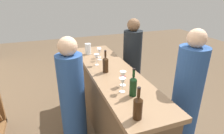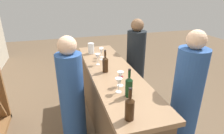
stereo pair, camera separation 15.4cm
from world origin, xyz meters
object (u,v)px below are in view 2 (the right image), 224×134
wine_bottle_leftmost_amber_brown (130,108)px  wine_glass_near_left (101,50)px  wine_glass_near_right (101,52)px  wine_bottle_second_left_dark_green (129,86)px  person_right_guest (72,97)px  person_center_guest (185,104)px  person_left_guest (135,65)px  wine_glass_near_center (120,76)px  wine_bottle_center_amber_brown (105,64)px  wine_glass_far_center (98,57)px  wine_glass_far_left (119,82)px  water_pitcher (91,48)px

wine_bottle_leftmost_amber_brown → wine_glass_near_left: wine_bottle_leftmost_amber_brown is taller
wine_glass_near_right → wine_bottle_second_left_dark_green: bearing=-179.1°
person_right_guest → wine_bottle_second_left_dark_green: bearing=-58.0°
person_center_guest → person_left_guest: bearing=-69.6°
wine_bottle_second_left_dark_green → wine_glass_near_center: size_ratio=1.74×
wine_bottle_center_amber_brown → person_left_guest: person_left_guest is taller
person_center_guest → person_right_guest: size_ratio=1.08×
wine_glass_far_center → person_center_guest: 1.27m
wine_bottle_second_left_dark_green → person_left_guest: 1.55m
wine_glass_far_left → water_pitcher: 1.32m
wine_bottle_second_left_dark_green → person_center_guest: (0.00, -0.70, -0.34)m
wine_glass_near_right → wine_glass_near_center: bearing=-179.5°
wine_glass_near_right → person_center_guest: 1.35m
wine_glass_near_right → person_right_guest: 0.80m
wine_bottle_second_left_dark_green → wine_bottle_center_amber_brown: bearing=6.7°
wine_glass_far_left → person_right_guest: (0.53, 0.45, -0.40)m
wine_bottle_second_left_dark_green → wine_glass_near_right: bearing=0.9°
wine_bottle_leftmost_amber_brown → water_pitcher: size_ratio=1.66×
wine_bottle_center_amber_brown → wine_glass_far_left: 0.53m
wine_glass_near_left → wine_glass_far_left: wine_glass_far_left is taller
wine_glass_near_right → water_pitcher: size_ratio=0.98×
wine_glass_far_center → person_left_guest: 0.97m
wine_bottle_center_amber_brown → wine_glass_near_left: (0.57, -0.08, 0.00)m
wine_glass_far_center → person_left_guest: person_left_guest is taller
wine_bottle_center_amber_brown → wine_glass_far_center: wine_bottle_center_amber_brown is taller
wine_bottle_center_amber_brown → person_center_guest: 1.06m
wine_glass_far_left → person_center_guest: (-0.10, -0.77, -0.35)m
wine_bottle_second_left_dark_green → person_center_guest: bearing=-89.8°
person_left_guest → wine_bottle_leftmost_amber_brown: bearing=82.1°
person_center_guest → wine_glass_near_center: bearing=0.8°
wine_glass_near_center → wine_glass_far_center: (0.68, 0.10, 0.00)m
wine_glass_far_center → person_center_guest: size_ratio=0.10×
wine_glass_near_left → wine_glass_far_center: size_ratio=0.98×
person_center_guest → person_right_guest: (0.62, 1.22, -0.05)m
wine_glass_near_center → wine_bottle_second_left_dark_green: bearing=-177.6°
wine_bottle_leftmost_amber_brown → wine_glass_far_left: 0.44m
wine_glass_near_center → water_pitcher: water_pitcher is taller
wine_glass_near_right → person_left_guest: 0.82m
water_pitcher → wine_glass_near_right: bearing=-163.8°
wine_glass_near_center → wine_glass_near_right: wine_glass_near_right is taller
wine_glass_far_center → water_pitcher: bearing=0.1°
wine_bottle_leftmost_amber_brown → wine_bottle_center_amber_brown: size_ratio=0.99×
person_center_guest → wine_glass_near_right: bearing=-38.0°
wine_glass_far_left → person_right_guest: 0.80m
wine_bottle_second_left_dark_green → wine_bottle_center_amber_brown: wine_bottle_second_left_dark_green is taller
wine_glass_near_right → person_center_guest: (-1.09, -0.72, -0.35)m
wine_glass_near_right → wine_glass_far_left: (-0.99, 0.05, -0.00)m
wine_bottle_second_left_dark_green → wine_bottle_center_amber_brown: 0.64m
wine_glass_near_left → person_right_guest: size_ratio=0.10×
wine_glass_far_left → wine_bottle_second_left_dark_green: bearing=-145.0°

